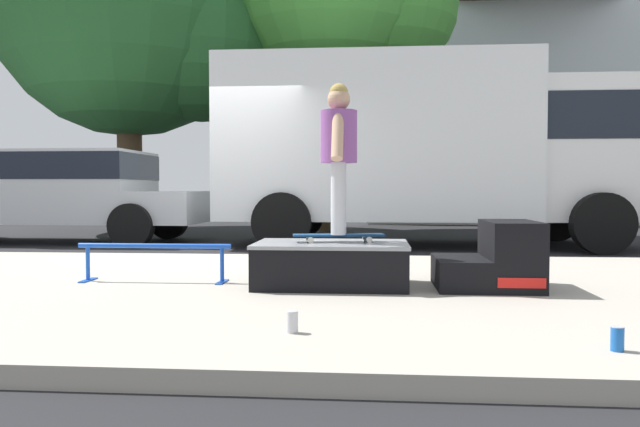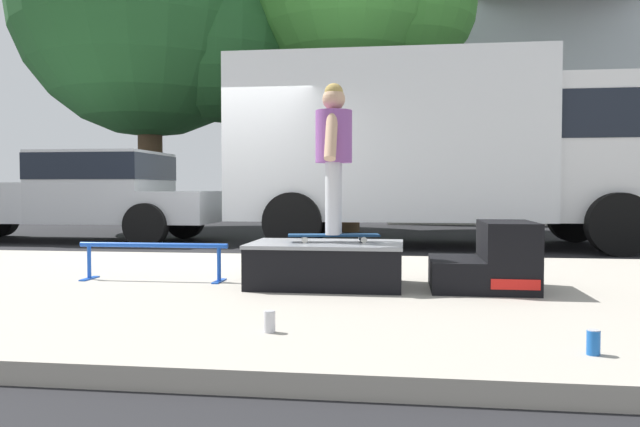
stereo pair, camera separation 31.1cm
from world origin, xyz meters
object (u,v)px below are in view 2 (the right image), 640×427
at_px(kicker_ramp, 491,261).
at_px(grind_rail, 153,252).
at_px(pickup_truck_silver, 74,192).
at_px(box_truck, 447,143).
at_px(street_tree_neighbour, 164,11).
at_px(soda_can, 270,322).
at_px(skate_box, 326,263).
at_px(soda_can_b, 593,342).
at_px(skater_kid, 334,146).
at_px(skateboard, 334,236).

distance_m(kicker_ramp, grind_rail, 2.96).
bearing_deg(pickup_truck_silver, box_truck, -1.17).
xyz_separation_m(box_truck, street_tree_neighbour, (-6.21, 3.45, 3.36)).
bearing_deg(soda_can, pickup_truck_silver, 126.06).
bearing_deg(pickup_truck_silver, kicker_ramp, -38.74).
bearing_deg(pickup_truck_silver, skate_box, -45.32).
xyz_separation_m(kicker_ramp, pickup_truck_silver, (-6.64, 5.32, 0.54)).
relative_size(soda_can_b, pickup_truck_silver, 0.02).
relative_size(skater_kid, pickup_truck_silver, 0.23).
relative_size(grind_rail, street_tree_neighbour, 0.17).
relative_size(soda_can_b, street_tree_neighbour, 0.02).
relative_size(kicker_ramp, grind_rail, 0.60).
relative_size(skater_kid, soda_can, 10.21).
bearing_deg(skate_box, box_truck, 75.36).
height_order(grind_rail, box_truck, box_truck).
relative_size(soda_can, street_tree_neighbour, 0.02).
relative_size(skateboard, box_truck, 0.12).
relative_size(soda_can_b, box_truck, 0.02).
height_order(skater_kid, soda_can_b, skater_kid).
relative_size(grind_rail, skater_kid, 1.08).
xyz_separation_m(pickup_truck_silver, street_tree_neighbour, (0.41, 3.32, 4.17)).
relative_size(kicker_ramp, skater_kid, 0.65).
bearing_deg(street_tree_neighbour, grind_rail, -69.09).
relative_size(skateboard, soda_can_b, 6.37).
height_order(box_truck, street_tree_neighbour, street_tree_neighbour).
bearing_deg(skater_kid, street_tree_neighbour, 119.73).
bearing_deg(skater_kid, soda_can_b, -53.24).
height_order(skateboard, soda_can_b, skateboard).
relative_size(skate_box, pickup_truck_silver, 0.23).
distance_m(kicker_ramp, soda_can, 2.30).
relative_size(grind_rail, pickup_truck_silver, 0.24).
xyz_separation_m(grind_rail, skater_kid, (1.65, -0.06, 0.94)).
relative_size(skate_box, kicker_ramp, 1.55).
height_order(skate_box, kicker_ramp, kicker_ramp).
height_order(kicker_ramp, soda_can, kicker_ramp).
distance_m(pickup_truck_silver, street_tree_neighbour, 5.34).
relative_size(soda_can, pickup_truck_silver, 0.02).
bearing_deg(skateboard, grind_rail, 177.81).
xyz_separation_m(box_truck, pickup_truck_silver, (-6.62, 0.13, -0.81)).
xyz_separation_m(soda_can_b, street_tree_neighbour, (-6.45, 10.66, 4.88)).
relative_size(pickup_truck_silver, street_tree_neighbour, 0.69).
height_order(pickup_truck_silver, street_tree_neighbour, street_tree_neighbour).
bearing_deg(pickup_truck_silver, soda_can_b, -46.94).
bearing_deg(soda_can, box_truck, 78.06).
distance_m(grind_rail, soda_can, 2.38).
bearing_deg(grind_rail, skate_box, -3.63).
height_order(skate_box, soda_can_b, skate_box).
distance_m(skateboard, pickup_truck_silver, 7.51).
height_order(grind_rail, skater_kid, skater_kid).
bearing_deg(grind_rail, soda_can, -51.43).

